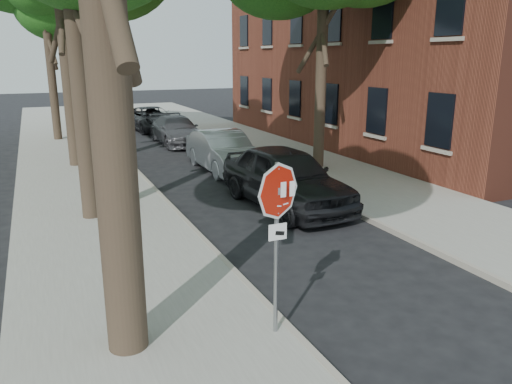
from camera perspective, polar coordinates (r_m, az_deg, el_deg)
ground at (r=8.19m, az=6.77°, el=-15.18°), size 120.00×120.00×0.00m
sidewalk_left at (r=18.53m, az=-19.62°, el=1.59°), size 4.00×55.00×0.12m
sidewalk_right at (r=20.88m, az=4.28°, el=3.88°), size 4.00×55.00×0.12m
curb_left at (r=18.77m, az=-13.39°, el=2.24°), size 0.12×55.00×0.13m
curb_right at (r=20.01m, az=-0.92°, el=3.44°), size 0.12×55.00×0.13m
stop_sign at (r=7.06m, az=2.46°, el=-2.79°), size 0.76×0.34×2.61m
car_a at (r=14.06m, az=3.41°, el=1.70°), size 2.36×5.17×1.72m
car_b at (r=18.65m, az=-3.78°, el=4.68°), size 1.59×4.53×1.49m
car_c at (r=24.82m, az=-9.05°, el=6.97°), size 1.92×4.65×1.35m
car_d at (r=29.69m, az=-11.81°, el=8.17°), size 2.84×5.14×1.36m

